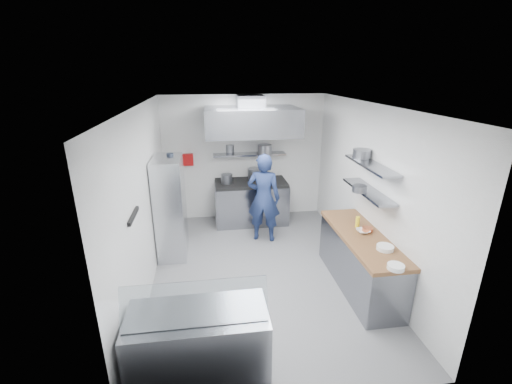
{
  "coord_description": "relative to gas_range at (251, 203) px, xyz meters",
  "views": [
    {
      "loc": [
        -0.8,
        -5.03,
        3.28
      ],
      "look_at": [
        0.0,
        0.6,
        1.25
      ],
      "focal_mm": 24.0,
      "sensor_mm": 36.0,
      "label": 1
    }
  ],
  "objects": [
    {
      "name": "floor",
      "position": [
        -0.1,
        -2.1,
        -0.45
      ],
      "size": [
        5.0,
        5.0,
        0.0
      ],
      "primitive_type": "plane",
      "color": "slate",
      "rests_on": "ground"
    },
    {
      "name": "ceiling",
      "position": [
        -0.1,
        -2.1,
        2.35
      ],
      "size": [
        5.0,
        5.0,
        0.0
      ],
      "primitive_type": "plane",
      "rotation": [
        3.14,
        0.0,
        0.0
      ],
      "color": "silver",
      "rests_on": "wall_back"
    },
    {
      "name": "wall_back",
      "position": [
        -0.1,
        0.4,
        0.95
      ],
      "size": [
        3.6,
        2.8,
        0.02
      ],
      "primitive_type": "cube",
      "rotation": [
        1.57,
        0.0,
        0.0
      ],
      "color": "white",
      "rests_on": "floor"
    },
    {
      "name": "wall_front",
      "position": [
        -0.1,
        -4.6,
        0.95
      ],
      "size": [
        3.6,
        2.8,
        0.02
      ],
      "primitive_type": "cube",
      "rotation": [
        -1.57,
        0.0,
        0.0
      ],
      "color": "white",
      "rests_on": "floor"
    },
    {
      "name": "wall_left",
      "position": [
        -1.9,
        -2.1,
        0.95
      ],
      "size": [
        2.8,
        5.0,
        0.02
      ],
      "primitive_type": "cube",
      "rotation": [
        1.57,
        0.0,
        1.57
      ],
      "color": "white",
      "rests_on": "floor"
    },
    {
      "name": "wall_right",
      "position": [
        1.7,
        -2.1,
        0.95
      ],
      "size": [
        2.8,
        5.0,
        0.02
      ],
      "primitive_type": "cube",
      "rotation": [
        1.57,
        0.0,
        -1.57
      ],
      "color": "white",
      "rests_on": "floor"
    },
    {
      "name": "gas_range",
      "position": [
        0.0,
        0.0,
        0.0
      ],
      "size": [
        1.6,
        0.8,
        0.9
      ],
      "primitive_type": "cube",
      "color": "gray",
      "rests_on": "floor"
    },
    {
      "name": "cooktop",
      "position": [
        0.0,
        0.0,
        0.48
      ],
      "size": [
        1.57,
        0.78,
        0.06
      ],
      "primitive_type": "cube",
      "color": "black",
      "rests_on": "gas_range"
    },
    {
      "name": "stock_pot_left",
      "position": [
        -0.53,
        -0.03,
        0.61
      ],
      "size": [
        0.25,
        0.25,
        0.2
      ],
      "primitive_type": "cylinder",
      "color": "slate",
      "rests_on": "cooktop"
    },
    {
      "name": "stock_pot_mid",
      "position": [
        0.12,
        0.2,
        0.63
      ],
      "size": [
        0.33,
        0.33,
        0.24
      ],
      "primitive_type": "cylinder",
      "color": "slate",
      "rests_on": "cooktop"
    },
    {
      "name": "stock_pot_right",
      "position": [
        0.32,
        0.11,
        0.59
      ],
      "size": [
        0.26,
        0.26,
        0.16
      ],
      "primitive_type": "cylinder",
      "color": "slate",
      "rests_on": "cooktop"
    },
    {
      "name": "over_range_shelf",
      "position": [
        0.0,
        0.24,
        1.07
      ],
      "size": [
        1.6,
        0.3,
        0.04
      ],
      "primitive_type": "cube",
      "color": "gray",
      "rests_on": "wall_back"
    },
    {
      "name": "shelf_pot_a",
      "position": [
        -0.42,
        0.48,
        1.18
      ],
      "size": [
        0.24,
        0.24,
        0.18
      ],
      "primitive_type": "cylinder",
      "color": "slate",
      "rests_on": "over_range_shelf"
    },
    {
      "name": "shelf_pot_b",
      "position": [
        0.32,
        0.08,
        1.2
      ],
      "size": [
        0.3,
        0.3,
        0.22
      ],
      "primitive_type": "cylinder",
      "color": "slate",
      "rests_on": "over_range_shelf"
    },
    {
      "name": "extractor_hood",
      "position": [
        0.0,
        -0.18,
        1.85
      ],
      "size": [
        1.9,
        1.15,
        0.55
      ],
      "primitive_type": "cube",
      "color": "gray",
      "rests_on": "wall_back"
    },
    {
      "name": "hood_duct",
      "position": [
        0.0,
        0.05,
        2.23
      ],
      "size": [
        0.55,
        0.55,
        0.24
      ],
      "primitive_type": "cube",
      "color": "slate",
      "rests_on": "extractor_hood"
    },
    {
      "name": "red_firebox",
      "position": [
        -1.35,
        0.34,
        0.97
      ],
      "size": [
        0.22,
        0.1,
        0.26
      ],
      "primitive_type": "cube",
      "color": "#AB0D0F",
      "rests_on": "wall_back"
    },
    {
      "name": "chef",
      "position": [
        0.14,
        -0.89,
        0.45
      ],
      "size": [
        0.75,
        0.61,
        1.79
      ],
      "primitive_type": "imported",
      "rotation": [
        0.0,
        0.0,
        2.84
      ],
      "color": "navy",
      "rests_on": "floor"
    },
    {
      "name": "wire_rack",
      "position": [
        -1.63,
        -1.2,
        0.48
      ],
      "size": [
        0.5,
        0.9,
        1.85
      ],
      "primitive_type": "cube",
      "color": "silver",
      "rests_on": "floor"
    },
    {
      "name": "rack_bin_a",
      "position": [
        -1.63,
        -1.13,
        0.35
      ],
      "size": [
        0.18,
        0.22,
        0.2
      ],
      "primitive_type": "cube",
      "color": "white",
      "rests_on": "wire_rack"
    },
    {
      "name": "rack_bin_b",
      "position": [
        -1.63,
        -0.68,
        0.85
      ],
      "size": [
        0.12,
        0.16,
        0.14
      ],
      "primitive_type": "cube",
      "color": "yellow",
      "rests_on": "wire_rack"
    },
    {
      "name": "rack_jar",
      "position": [
        -1.58,
        -1.04,
        1.35
      ],
      "size": [
        0.12,
        0.12,
        0.18
      ],
      "primitive_type": "cylinder",
      "color": "black",
      "rests_on": "wire_rack"
    },
    {
      "name": "knife_strip",
      "position": [
        -1.88,
        -3.0,
        1.1
      ],
      "size": [
        0.04,
        0.55,
        0.05
      ],
      "primitive_type": "cube",
      "color": "black",
      "rests_on": "wall_left"
    },
    {
      "name": "prep_counter_base",
      "position": [
        1.38,
        -2.7,
        -0.03
      ],
      "size": [
        0.62,
        2.0,
        0.84
      ],
      "primitive_type": "cube",
      "color": "gray",
      "rests_on": "floor"
    },
    {
      "name": "prep_counter_top",
      "position": [
        1.38,
        -2.7,
        0.42
      ],
      "size": [
        0.65,
        2.04,
        0.06
      ],
      "primitive_type": "cube",
      "color": "brown",
      "rests_on": "prep_counter_base"
    },
    {
      "name": "plate_stack_a",
      "position": [
        1.38,
        -3.66,
        0.48
      ],
      "size": [
        0.21,
        0.21,
        0.06
      ],
      "primitive_type": "cylinder",
      "color": "white",
      "rests_on": "prep_counter_top"
    },
    {
      "name": "plate_stack_b",
      "position": [
        1.5,
        -3.17,
        0.48
      ],
      "size": [
        0.24,
        0.24,
        0.06
      ],
      "primitive_type": "cylinder",
      "color": "white",
      "rests_on": "prep_counter_top"
    },
    {
      "name": "copper_pan",
      "position": [
        1.51,
        -2.58,
        0.48
      ],
      "size": [
        0.16,
        0.16,
        0.06
      ],
      "primitive_type": "cylinder",
      "color": "#CC6339",
      "rests_on": "prep_counter_top"
    },
    {
      "name": "squeeze_bottle",
      "position": [
        1.41,
        -2.42,
        0.54
      ],
      "size": [
        0.07,
        0.07,
        0.18
      ],
      "primitive_type": "cylinder",
      "color": "yellow",
      "rests_on": "prep_counter_top"
    },
    {
      "name": "mixing_bowl",
      "position": [
        1.42,
        -2.62,
        0.48
      ],
      "size": [
        0.21,
        0.21,
        0.05
      ],
      "primitive_type": "imported",
      "rotation": [
        0.0,
        0.0,
        -0.02
      ],
      "color": "white",
      "rests_on": "prep_counter_top"
    },
    {
      "name": "wall_shelf_lower",
      "position": [
        1.54,
        -2.4,
        1.05
      ],
      "size": [
        0.3,
        1.3,
        0.04
      ],
      "primitive_type": "cube",
      "color": "gray",
      "rests_on": "wall_right"
    },
    {
      "name": "wall_shelf_upper",
      "position": [
        1.54,
        -2.4,
        1.47
      ],
      "size": [
        0.3,
        1.3,
        0.04
      ],
      "primitive_type": "cube",
      "color": "gray",
      "rests_on": "wall_right"
    },
    {
      "name": "shelf_pot_c",
      "position": [
        1.37,
        -2.46,
        1.12
      ],
      "size": [
        0.22,
        0.22,
        0.1
      ],
      "primitive_type": "cylinder",
      "color": "slate",
      "rests_on": "wall_shelf_lower"
    },
    {
      "name": "shelf_pot_d",
      "position": [
        1.55,
        -2.02,
        1.56
      ],
      "size": [
        0.29,
        0.29,
        0.14
      ],
      "primitive_type": "cylinder",
      "color": "slate",
      "rests_on": "wall_shelf_upper"
    },
    {
      "name": "display_case",
      "position": [
        -1.1,
        -4.1,
        -0.03
      ],
      "size": [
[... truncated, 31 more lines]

